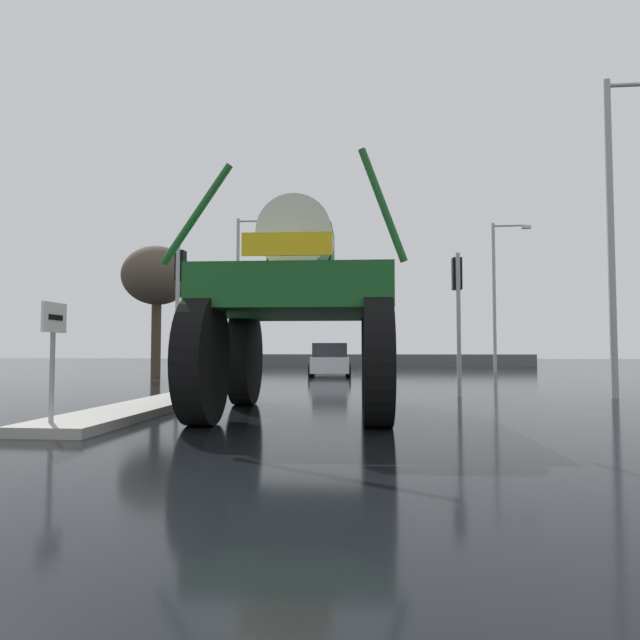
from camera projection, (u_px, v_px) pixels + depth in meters
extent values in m
plane|color=black|center=(340.00, 382.00, 21.55)|extent=(120.00, 120.00, 0.00)
cube|color=#9E9B93|center=(146.00, 407.00, 11.14)|extent=(1.21, 7.14, 0.15)
cylinder|color=#99999E|center=(52.00, 377.00, 8.24)|extent=(0.07, 0.07, 1.30)
cube|color=white|center=(54.00, 317.00, 8.31)|extent=(0.04, 0.60, 0.44)
cube|color=black|center=(56.00, 317.00, 8.31)|extent=(0.01, 0.36, 0.08)
cylinder|color=black|center=(245.00, 358.00, 12.53)|extent=(0.51, 2.08, 2.06)
cylinder|color=black|center=(372.00, 358.00, 12.35)|extent=(0.51, 2.08, 2.06)
cylinder|color=black|center=(203.00, 360.00, 9.09)|extent=(0.51, 2.08, 2.06)
cylinder|color=black|center=(378.00, 360.00, 8.91)|extent=(0.51, 2.08, 2.06)
cube|color=#195B23|center=(300.00, 296.00, 10.78)|extent=(3.43, 4.26, 0.72)
cube|color=#154E1E|center=(303.00, 255.00, 11.26)|extent=(1.25, 1.52, 1.00)
cylinder|color=silver|center=(297.00, 238.00, 10.24)|extent=(1.33, 1.31, 1.29)
cylinder|color=#195B23|center=(197.00, 214.00, 9.08)|extent=(1.16, 0.16, 1.64)
cylinder|color=#195B23|center=(383.00, 205.00, 8.89)|extent=(0.77, 0.15, 1.83)
cube|color=yellow|center=(287.00, 244.00, 8.72)|extent=(1.40, 0.09, 0.36)
cube|color=silver|center=(330.00, 365.00, 26.50)|extent=(1.99, 4.21, 0.70)
cube|color=#23282D|center=(330.00, 350.00, 26.38)|extent=(1.71, 2.21, 0.64)
cylinder|color=black|center=(313.00, 368.00, 27.86)|extent=(0.22, 0.61, 0.60)
cylinder|color=black|center=(347.00, 368.00, 27.81)|extent=(0.22, 0.61, 0.60)
cylinder|color=black|center=(310.00, 370.00, 25.16)|extent=(0.22, 0.61, 0.60)
cylinder|color=black|center=(349.00, 370.00, 25.12)|extent=(0.22, 0.61, 0.60)
cylinder|color=#A8AAAF|center=(177.00, 320.00, 15.46)|extent=(0.11, 0.11, 4.05)
cube|color=black|center=(181.00, 266.00, 15.76)|extent=(0.24, 0.32, 0.84)
sphere|color=#390503|center=(183.00, 257.00, 15.96)|extent=(0.17, 0.17, 0.17)
sphere|color=orange|center=(183.00, 267.00, 15.94)|extent=(0.17, 0.17, 0.17)
sphere|color=black|center=(183.00, 276.00, 15.93)|extent=(0.17, 0.17, 0.17)
cylinder|color=#A8AAAF|center=(459.00, 324.00, 14.72)|extent=(0.11, 0.11, 3.73)
cube|color=black|center=(457.00, 274.00, 15.00)|extent=(0.24, 0.32, 0.84)
sphere|color=#390503|center=(456.00, 265.00, 15.20)|extent=(0.17, 0.17, 0.17)
sphere|color=orange|center=(456.00, 275.00, 15.19)|extent=(0.17, 0.17, 0.17)
sphere|color=black|center=(456.00, 285.00, 15.18)|extent=(0.17, 0.17, 0.17)
cylinder|color=#A8AAAF|center=(611.00, 237.00, 14.22)|extent=(0.18, 0.18, 8.05)
cylinder|color=#A8AAAF|center=(640.00, 84.00, 14.35)|extent=(1.62, 0.10, 0.10)
cylinder|color=#A8AAAF|center=(238.00, 295.00, 32.30)|extent=(0.18, 0.18, 8.72)
cylinder|color=#A8AAAF|center=(252.00, 221.00, 32.45)|extent=(1.59, 0.10, 0.10)
cube|color=silver|center=(266.00, 222.00, 32.36)|extent=(0.50, 0.24, 0.16)
cylinder|color=#A8AAAF|center=(494.00, 297.00, 30.88)|extent=(0.18, 0.18, 8.14)
cylinder|color=#A8AAAF|center=(509.00, 226.00, 31.00)|extent=(1.75, 0.10, 0.10)
cube|color=silver|center=(526.00, 227.00, 30.91)|extent=(0.50, 0.24, 0.16)
cylinder|color=#473828|center=(156.00, 338.00, 25.31)|extent=(0.42, 0.42, 3.46)
ellipsoid|color=brown|center=(157.00, 275.00, 25.46)|extent=(3.09, 3.09, 2.63)
cube|color=#59595B|center=(357.00, 361.00, 40.84)|extent=(25.00, 0.24, 0.90)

